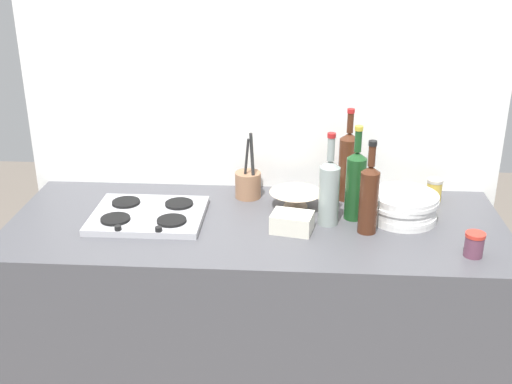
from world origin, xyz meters
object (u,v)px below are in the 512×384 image
at_px(utensil_crock, 248,184).
at_px(condiment_jar_front, 434,190).
at_px(plate_stack, 403,207).
at_px(mixing_bowl, 296,199).
at_px(wine_bottle_rightmost, 369,197).
at_px(wine_bottle_leftmost, 329,190).
at_px(wine_bottle_mid_left, 355,183).
at_px(stovetop_hob, 148,215).
at_px(condiment_jar_rear, 474,244).
at_px(butter_dish, 292,222).
at_px(wine_bottle_mid_right, 348,165).

bearing_deg(utensil_crock, condiment_jar_front, 0.54).
xyz_separation_m(plate_stack, mixing_bowl, (-0.39, 0.08, -0.01)).
bearing_deg(utensil_crock, wine_bottle_rightmost, -32.91).
bearing_deg(wine_bottle_leftmost, wine_bottle_mid_left, 29.07).
relative_size(stovetop_hob, condiment_jar_rear, 4.92).
distance_m(plate_stack, wine_bottle_rightmost, 0.20).
height_order(plate_stack, utensil_crock, utensil_crock).
bearing_deg(butter_dish, plate_stack, 17.15).
distance_m(wine_bottle_mid_left, utensil_crock, 0.44).
height_order(wine_bottle_leftmost, mixing_bowl, wine_bottle_leftmost).
relative_size(plate_stack, wine_bottle_rightmost, 0.75).
bearing_deg(mixing_bowl, utensil_crock, 154.17).
bearing_deg(wine_bottle_mid_left, condiment_jar_rear, -36.44).
distance_m(mixing_bowl, condiment_jar_rear, 0.68).
bearing_deg(plate_stack, utensil_crock, 163.43).
distance_m(utensil_crock, condiment_jar_rear, 0.89).
bearing_deg(utensil_crock, stovetop_hob, -147.35).
bearing_deg(plate_stack, wine_bottle_leftmost, -169.10).
bearing_deg(condiment_jar_rear, butter_dish, 166.15).
bearing_deg(wine_bottle_mid_left, wine_bottle_leftmost, -150.93).
bearing_deg(mixing_bowl, wine_bottle_mid_left, -20.49).
xyz_separation_m(stovetop_hob, wine_bottle_mid_right, (0.74, 0.23, 0.13)).
relative_size(mixing_bowl, condiment_jar_front, 2.21).
xyz_separation_m(plate_stack, utensil_crock, (-0.58, 0.17, 0.01)).
xyz_separation_m(plate_stack, condiment_jar_front, (0.15, 0.18, -0.00)).
bearing_deg(mixing_bowl, wine_bottle_mid_right, 26.25).
bearing_deg(butter_dish, wine_bottle_leftmost, 29.08).
height_order(wine_bottle_mid_left, condiment_jar_front, wine_bottle_mid_left).
bearing_deg(wine_bottle_mid_right, butter_dish, -124.63).
bearing_deg(utensil_crock, wine_bottle_leftmost, -36.36).
bearing_deg(condiment_jar_rear, mixing_bowl, 148.87).
relative_size(wine_bottle_mid_right, butter_dish, 2.58).
bearing_deg(wine_bottle_mid_left, butter_dish, -150.92).
height_order(wine_bottle_mid_right, butter_dish, wine_bottle_mid_right).
bearing_deg(wine_bottle_rightmost, plate_stack, 38.88).
height_order(utensil_crock, condiment_jar_rear, utensil_crock).
bearing_deg(butter_dish, mixing_bowl, 86.99).
xyz_separation_m(wine_bottle_mid_right, mixing_bowl, (-0.20, -0.10, -0.11)).
bearing_deg(wine_bottle_leftmost, plate_stack, 10.90).
height_order(mixing_bowl, butter_dish, butter_dish).
bearing_deg(utensil_crock, wine_bottle_mid_left, -23.04).
bearing_deg(wine_bottle_mid_right, wine_bottle_rightmost, -79.68).
bearing_deg(wine_bottle_mid_right, wine_bottle_leftmost, -109.30).
relative_size(wine_bottle_leftmost, wine_bottle_mid_right, 0.93).
distance_m(wine_bottle_mid_right, condiment_jar_rear, 0.60).
bearing_deg(wine_bottle_rightmost, mixing_bowl, 142.42).
relative_size(stovetop_hob, mixing_bowl, 2.02).
bearing_deg(wine_bottle_rightmost, condiment_jar_front, 45.55).
distance_m(plate_stack, wine_bottle_mid_right, 0.28).
xyz_separation_m(stovetop_hob, utensil_crock, (0.35, 0.22, 0.04)).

